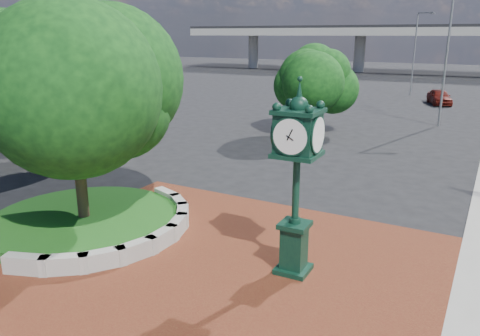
% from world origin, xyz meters
% --- Properties ---
extents(ground, '(200.00, 200.00, 0.00)m').
position_xyz_m(ground, '(0.00, 0.00, 0.00)').
color(ground, black).
rests_on(ground, ground).
extents(plaza, '(12.00, 12.00, 0.04)m').
position_xyz_m(plaza, '(0.00, -1.00, 0.02)').
color(plaza, maroon).
rests_on(plaza, ground).
extents(planter_wall, '(2.96, 6.77, 0.54)m').
position_xyz_m(planter_wall, '(-2.71, -0.00, 0.27)').
color(planter_wall, '#9E9B93').
rests_on(planter_wall, ground).
extents(grass_bed, '(6.10, 6.10, 0.40)m').
position_xyz_m(grass_bed, '(-5.00, 0.00, 0.20)').
color(grass_bed, '#194A15').
rests_on(grass_bed, ground).
extents(overpass, '(90.00, 12.00, 7.50)m').
position_xyz_m(overpass, '(-0.22, 70.00, 6.54)').
color(overpass, '#9E9B93').
rests_on(overpass, ground).
extents(tree_planter, '(5.20, 5.20, 6.33)m').
position_xyz_m(tree_planter, '(-5.00, 0.00, 3.72)').
color(tree_planter, '#38281C').
rests_on(tree_planter, ground).
extents(tree_northwest, '(5.60, 5.60, 6.93)m').
position_xyz_m(tree_northwest, '(-13.00, 5.00, 4.12)').
color(tree_northwest, '#38281C').
rests_on(tree_northwest, ground).
extents(tree_street, '(4.40, 4.40, 5.45)m').
position_xyz_m(tree_street, '(-4.00, 18.00, 3.24)').
color(tree_street, '#38281C').
rests_on(tree_street, ground).
extents(post_clock, '(1.09, 1.09, 5.08)m').
position_xyz_m(post_clock, '(2.20, 0.49, 2.79)').
color(post_clock, black).
rests_on(post_clock, ground).
extents(parked_car, '(2.87, 4.29, 1.36)m').
position_xyz_m(parked_car, '(1.69, 35.73, 0.68)').
color(parked_car, '#54110C').
rests_on(parked_car, ground).
extents(street_lamp_near, '(1.86, 0.81, 8.61)m').
position_xyz_m(street_lamp_near, '(3.17, 24.74, 5.04)').
color(street_lamp_near, slate).
rests_on(street_lamp_near, ground).
extents(street_lamp_far, '(1.74, 0.88, 8.20)m').
position_xyz_m(street_lamp_far, '(-1.52, 41.07, 4.81)').
color(street_lamp_far, slate).
rests_on(street_lamp_far, ground).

